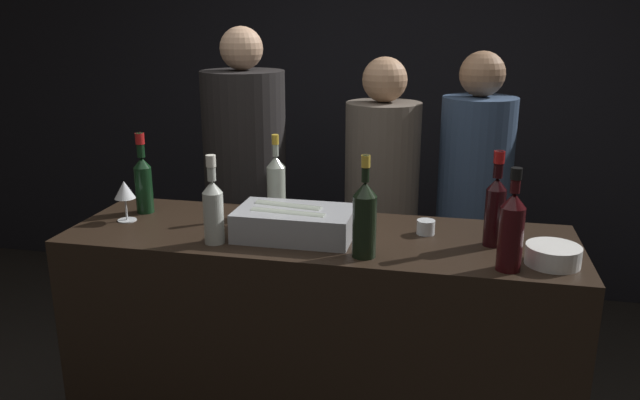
% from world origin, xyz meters
% --- Properties ---
extents(wall_back_chalkboard, '(6.40, 0.06, 2.80)m').
position_xyz_m(wall_back_chalkboard, '(0.00, 2.30, 1.40)').
color(wall_back_chalkboard, black).
rests_on(wall_back_chalkboard, ground_plane).
extents(bar_counter, '(1.87, 0.59, 1.04)m').
position_xyz_m(bar_counter, '(0.00, 0.29, 0.52)').
color(bar_counter, black).
rests_on(bar_counter, ground_plane).
extents(ice_bin_with_bottles, '(0.42, 0.25, 0.11)m').
position_xyz_m(ice_bin_with_bottles, '(-0.08, 0.24, 1.10)').
color(ice_bin_with_bottles, '#9EA0A5').
rests_on(ice_bin_with_bottles, bar_counter).
extents(bowl_white, '(0.18, 0.18, 0.06)m').
position_xyz_m(bowl_white, '(0.80, 0.16, 1.07)').
color(bowl_white, white).
rests_on(bowl_white, bar_counter).
extents(wine_glass, '(0.08, 0.08, 0.16)m').
position_xyz_m(wine_glass, '(-0.77, 0.28, 1.16)').
color(wine_glass, silver).
rests_on(wine_glass, bar_counter).
extents(candle_votive, '(0.07, 0.07, 0.05)m').
position_xyz_m(candle_votive, '(0.39, 0.37, 1.07)').
color(candle_votive, silver).
rests_on(candle_votive, bar_counter).
extents(red_wine_bottle_tall, '(0.07, 0.07, 0.34)m').
position_xyz_m(red_wine_bottle_tall, '(0.62, 0.30, 1.18)').
color(red_wine_bottle_tall, black).
rests_on(red_wine_bottle_tall, bar_counter).
extents(rose_wine_bottle, '(0.07, 0.07, 0.33)m').
position_xyz_m(rose_wine_bottle, '(-0.21, 0.48, 1.17)').
color(rose_wine_bottle, '#9EA899').
rests_on(rose_wine_bottle, bar_counter).
extents(red_wine_bottle_black_foil, '(0.08, 0.08, 0.33)m').
position_xyz_m(red_wine_bottle_black_foil, '(0.66, 0.08, 1.18)').
color(red_wine_bottle_black_foil, black).
rests_on(red_wine_bottle_black_foil, bar_counter).
extents(champagne_bottle, '(0.08, 0.08, 0.35)m').
position_xyz_m(champagne_bottle, '(0.20, 0.10, 1.18)').
color(champagne_bottle, black).
rests_on(champagne_bottle, bar_counter).
extents(white_wine_bottle, '(0.07, 0.07, 0.32)m').
position_xyz_m(white_wine_bottle, '(-0.34, 0.12, 1.17)').
color(white_wine_bottle, '#B2B7AD').
rests_on(white_wine_bottle, bar_counter).
extents(red_wine_bottle_burgundy, '(0.07, 0.07, 0.33)m').
position_xyz_m(red_wine_bottle_burgundy, '(-0.75, 0.40, 1.18)').
color(red_wine_bottle_burgundy, black).
rests_on(red_wine_bottle_burgundy, bar_counter).
extents(person_in_hoodie, '(0.35, 0.35, 1.66)m').
position_xyz_m(person_in_hoodie, '(0.58, 1.17, 0.93)').
color(person_in_hoodie, black).
rests_on(person_in_hoodie, ground_plane).
extents(person_blond_tee, '(0.42, 0.42, 1.77)m').
position_xyz_m(person_blond_tee, '(-0.56, 1.10, 0.98)').
color(person_blond_tee, black).
rests_on(person_blond_tee, ground_plane).
extents(person_grey_polo, '(0.36, 0.36, 1.64)m').
position_xyz_m(person_grey_polo, '(0.14, 1.08, 0.91)').
color(person_grey_polo, black).
rests_on(person_grey_polo, ground_plane).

